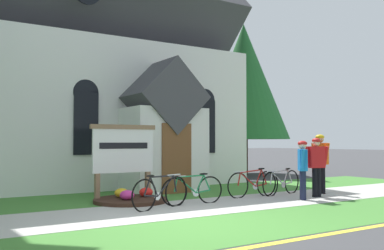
{
  "coord_description": "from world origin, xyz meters",
  "views": [
    {
      "loc": [
        -4.41,
        -6.99,
        1.55
      ],
      "look_at": [
        2.01,
        3.22,
        2.01
      ],
      "focal_mm": 40.68,
      "sensor_mm": 36.0,
      "label": 1
    }
  ],
  "objects": [
    {
      "name": "flower_bed",
      "position": [
        0.21,
        3.29,
        0.09
      ],
      "size": [
        1.88,
        1.88,
        0.34
      ],
      "color": "#382319",
      "rests_on": "ground"
    },
    {
      "name": "bicycle_green",
      "position": [
        0.32,
        1.9,
        0.38
      ],
      "size": [
        1.72,
        0.56,
        0.82
      ],
      "color": "black",
      "rests_on": "ground"
    },
    {
      "name": "ground",
      "position": [
        0.0,
        4.0,
        0.0
      ],
      "size": [
        140.0,
        140.0,
        0.0
      ],
      "primitive_type": "plane",
      "color": "#3D3D3F"
    },
    {
      "name": "curb_paint_stripe",
      "position": [
        -0.12,
        -2.01,
        0.0
      ],
      "size": [
        28.0,
        0.16,
        0.01
      ],
      "primitive_type": "cube",
      "color": "yellow",
      "rests_on": "ground"
    },
    {
      "name": "church_lawn",
      "position": [
        -0.12,
        4.41,
        0.0
      ],
      "size": [
        24.0,
        2.99,
        0.01
      ],
      "primitive_type": "cube",
      "color": "#427F33",
      "rests_on": "ground"
    },
    {
      "name": "sidewalk_slab",
      "position": [
        -0.12,
        1.72,
        0.01
      ],
      "size": [
        32.0,
        2.4,
        0.01
      ],
      "primitive_type": "cube",
      "color": "#B7B5AD",
      "rests_on": "ground"
    },
    {
      "name": "roadside_conifer",
      "position": [
        8.57,
        9.03,
        4.4
      ],
      "size": [
        4.25,
        4.25,
        7.15
      ],
      "color": "#3D2D1E",
      "rests_on": "ground"
    },
    {
      "name": "cyclist_in_red_jersey",
      "position": [
        4.24,
        1.23,
        0.91
      ],
      "size": [
        0.48,
        0.51,
        1.57
      ],
      "color": "#191E38",
      "rests_on": "ground"
    },
    {
      "name": "cyclist_in_blue_jersey",
      "position": [
        5.01,
        1.45,
        0.97
      ],
      "size": [
        0.62,
        0.36,
        1.65
      ],
      "color": "black",
      "rests_on": "ground"
    },
    {
      "name": "bicycle_yellow",
      "position": [
        3.54,
        2.45,
        0.38
      ],
      "size": [
        1.76,
        0.08,
        0.82
      ],
      "color": "black",
      "rests_on": "ground"
    },
    {
      "name": "church_sign",
      "position": [
        0.19,
        3.75,
        1.29
      ],
      "size": [
        1.81,
        0.18,
        2.0
      ],
      "color": "#7F6047",
      "rests_on": "ground"
    },
    {
      "name": "church_building",
      "position": [
        -0.61,
        9.81,
        4.78
      ],
      "size": [
        13.06,
        10.32,
        13.85
      ],
      "color": "white",
      "rests_on": "ground"
    },
    {
      "name": "cyclist_in_yellow_jersey",
      "position": [
        5.77,
        1.99,
        1.05
      ],
      "size": [
        0.28,
        0.78,
        1.77
      ],
      "color": "black",
      "rests_on": "ground"
    },
    {
      "name": "bicycle_orange",
      "position": [
        4.57,
        2.39,
        0.37
      ],
      "size": [
        1.74,
        0.37,
        0.79
      ],
      "color": "black",
      "rests_on": "ground"
    },
    {
      "name": "bicycle_silver",
      "position": [
        1.35,
        2.13,
        0.36
      ],
      "size": [
        1.68,
        0.18,
        0.78
      ],
      "color": "black",
      "rests_on": "ground"
    },
    {
      "name": "grass_verge",
      "position": [
        -0.12,
        -0.67,
        0.0
      ],
      "size": [
        32.0,
        2.38,
        0.01
      ],
      "primitive_type": "cube",
      "color": "#427F33",
      "rests_on": "ground"
    }
  ]
}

